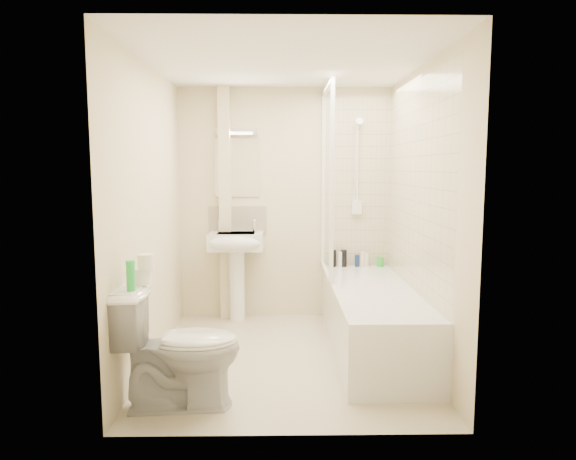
{
  "coord_description": "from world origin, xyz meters",
  "views": [
    {
      "loc": [
        -0.05,
        -4.13,
        1.58
      ],
      "look_at": [
        0.01,
        0.2,
        1.05
      ],
      "focal_mm": 32.0,
      "sensor_mm": 36.0,
      "label": 1
    }
  ],
  "objects": [
    {
      "name": "bottle_cream",
      "position": [
        0.81,
        1.16,
        0.63
      ],
      "size": [
        0.06,
        0.06,
        0.16
      ],
      "primitive_type": "cylinder",
      "color": "beige",
      "rests_on": "bathtub"
    },
    {
      "name": "bottle_white_b",
      "position": [
        0.85,
        1.16,
        0.62
      ],
      "size": [
        0.05,
        0.05,
        0.14
      ],
      "primitive_type": "cylinder",
      "color": "silver",
      "rests_on": "bathtub"
    },
    {
      "name": "tile_back",
      "position": [
        0.75,
        1.24,
        1.42
      ],
      "size": [
        0.7,
        0.01,
        1.75
      ],
      "primitive_type": "cube",
      "color": "beige",
      "rests_on": "wall_back"
    },
    {
      "name": "pedestal_sink",
      "position": [
        -0.5,
        1.01,
        0.74
      ],
      "size": [
        0.55,
        0.5,
        1.05
      ],
      "color": "white",
      "rests_on": "ground"
    },
    {
      "name": "mirror",
      "position": [
        -0.5,
        1.24,
        1.58
      ],
      "size": [
        0.46,
        0.01,
        0.6
      ],
      "primitive_type": "cube",
      "color": "white",
      "rests_on": "wall_back"
    },
    {
      "name": "floor",
      "position": [
        0.0,
        0.0,
        0.0
      ],
      "size": [
        2.5,
        2.5,
        0.0
      ],
      "primitive_type": "plane",
      "color": "beige",
      "rests_on": "ground"
    },
    {
      "name": "green_bottle",
      "position": [
        -0.99,
        -0.95,
        0.91
      ],
      "size": [
        0.06,
        0.06,
        0.19
      ],
      "primitive_type": "cylinder",
      "color": "green",
      "rests_on": "toilet"
    },
    {
      "name": "wall_left",
      "position": [
        -1.1,
        0.0,
        1.2
      ],
      "size": [
        0.02,
        2.5,
        2.4
      ],
      "primitive_type": "cube",
      "color": "beige",
      "rests_on": "ground"
    },
    {
      "name": "splashback",
      "position": [
        -0.5,
        1.24,
        1.03
      ],
      "size": [
        0.6,
        0.02,
        0.3
      ],
      "primitive_type": "cube",
      "color": "beige",
      "rests_on": "wall_back"
    },
    {
      "name": "toilet_roll_lower",
      "position": [
        -0.96,
        -0.77,
        0.86
      ],
      "size": [
        0.11,
        0.11,
        0.11
      ],
      "primitive_type": "cylinder",
      "color": "white",
      "rests_on": "toilet"
    },
    {
      "name": "tile_right",
      "position": [
        1.09,
        0.2,
        1.42
      ],
      "size": [
        0.01,
        2.1,
        1.75
      ],
      "primitive_type": "cube",
      "color": "beige",
      "rests_on": "wall_right"
    },
    {
      "name": "toilet",
      "position": [
        -0.72,
        -0.85,
        0.41
      ],
      "size": [
        0.55,
        0.85,
        0.81
      ],
      "primitive_type": "imported",
      "rotation": [
        0.0,
        0.0,
        1.63
      ],
      "color": "white",
      "rests_on": "ground"
    },
    {
      "name": "shower_fixture",
      "position": [
        0.75,
        1.19,
        1.55
      ],
      "size": [
        0.1,
        0.16,
        0.99
      ],
      "color": "white",
      "rests_on": "wall_back"
    },
    {
      "name": "bottle_white_a",
      "position": [
        0.58,
        1.16,
        0.63
      ],
      "size": [
        0.06,
        0.06,
        0.16
      ],
      "primitive_type": "cylinder",
      "color": "white",
      "rests_on": "bathtub"
    },
    {
      "name": "wall_right",
      "position": [
        1.1,
        0.0,
        1.2
      ],
      "size": [
        0.02,
        2.5,
        2.4
      ],
      "primitive_type": "cube",
      "color": "beige",
      "rests_on": "ground"
    },
    {
      "name": "bottle_black_b",
      "position": [
        0.61,
        1.16,
        0.64
      ],
      "size": [
        0.07,
        0.07,
        0.18
      ],
      "primitive_type": "cylinder",
      "color": "black",
      "rests_on": "bathtub"
    },
    {
      "name": "toilet_roll_upper",
      "position": [
        -0.93,
        -0.8,
        0.97
      ],
      "size": [
        0.11,
        0.11,
        0.1
      ],
      "primitive_type": "cylinder",
      "color": "white",
      "rests_on": "toilet_roll_lower"
    },
    {
      "name": "pipe_boxing",
      "position": [
        -0.62,
        1.19,
        1.2
      ],
      "size": [
        0.12,
        0.12,
        2.4
      ],
      "primitive_type": "cube",
      "color": "beige",
      "rests_on": "ground"
    },
    {
      "name": "wall_back",
      "position": [
        0.0,
        1.25,
        1.2
      ],
      "size": [
        2.2,
        0.02,
        2.4
      ],
      "primitive_type": "cube",
      "color": "beige",
      "rests_on": "ground"
    },
    {
      "name": "strip_light",
      "position": [
        -0.5,
        1.22,
        1.95
      ],
      "size": [
        0.42,
        0.07,
        0.07
      ],
      "primitive_type": "cube",
      "color": "silver",
      "rests_on": "wall_back"
    },
    {
      "name": "bottle_black_a",
      "position": [
        0.51,
        1.16,
        0.64
      ],
      "size": [
        0.05,
        0.05,
        0.18
      ],
      "primitive_type": "cylinder",
      "color": "black",
      "rests_on": "bathtub"
    },
    {
      "name": "ceiling",
      "position": [
        0.0,
        0.0,
        2.4
      ],
      "size": [
        2.2,
        2.5,
        0.02
      ],
      "primitive_type": "cube",
      "color": "white",
      "rests_on": "wall_back"
    },
    {
      "name": "shower_screen",
      "position": [
        0.4,
        0.8,
        1.45
      ],
      "size": [
        0.04,
        0.92,
        1.8
      ],
      "color": "white",
      "rests_on": "bathtub"
    },
    {
      "name": "bottle_blue",
      "position": [
        0.75,
        1.16,
        0.61
      ],
      "size": [
        0.05,
        0.05,
        0.12
      ],
      "primitive_type": "cylinder",
      "color": "navy",
      "rests_on": "bathtub"
    },
    {
      "name": "bottle_green",
      "position": [
        1.0,
        1.16,
        0.6
      ],
      "size": [
        0.07,
        0.07,
        0.1
      ],
      "primitive_type": "cylinder",
      "color": "green",
      "rests_on": "bathtub"
    },
    {
      "name": "bathtub",
      "position": [
        0.75,
        0.2,
        0.29
      ],
      "size": [
        0.7,
        2.1,
        0.55
      ],
      "color": "white",
      "rests_on": "ground"
    }
  ]
}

